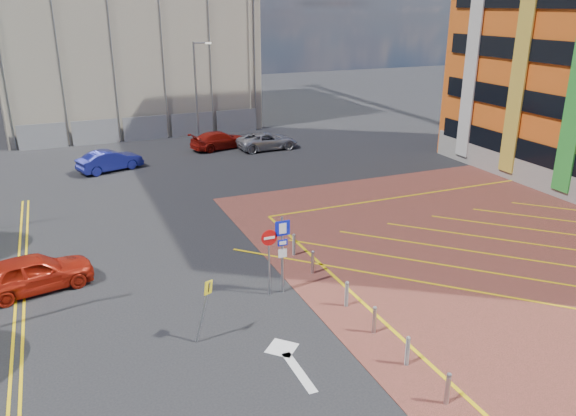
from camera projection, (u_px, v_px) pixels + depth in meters
ground at (280, 306)px, 21.35m from camera, size 140.00×140.00×0.00m
forecourt at (555, 247)px, 26.45m from camera, size 26.00×26.00×0.02m
lamp_back at (197, 88)px, 45.57m from camera, size 1.53×0.16×8.00m
sign_cluster at (278, 248)px, 21.64m from camera, size 1.17×0.12×3.20m
warning_sign at (205, 303)px, 18.69m from camera, size 0.75×0.42×2.25m
bollard_row at (355, 304)px, 20.58m from camera, size 0.14×11.14×0.90m
construction_building at (118, 1)px, 52.19m from camera, size 21.20×19.20×22.00m
construction_fence at (157, 127)px, 47.33m from camera, size 21.60×0.06×2.00m
car_red_left at (34, 273)px, 22.26m from camera, size 4.78×2.66×1.54m
car_blue_back at (110, 161)px, 38.36m from camera, size 4.60×2.86×1.43m
car_red_back at (220, 140)px, 44.25m from camera, size 5.06×2.97×1.38m
car_silver_back at (267, 141)px, 44.10m from camera, size 4.84×2.33×1.33m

